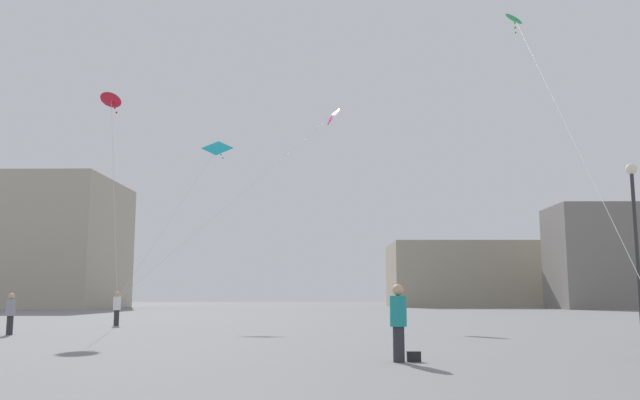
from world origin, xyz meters
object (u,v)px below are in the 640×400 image
at_px(kite_emerald_diamond, 516,21).
at_px(lamppost_east, 635,224).
at_px(handbag_beside_flyer, 414,357).
at_px(person_in_teal, 398,319).
at_px(person_in_grey, 11,312).
at_px(person_in_white, 117,307).
at_px(building_centre_hall, 467,275).
at_px(kite_magenta_diamond, 331,117).
at_px(kite_cyan_delta, 216,150).
at_px(building_left_hall, 35,244).
at_px(kite_crimson_diamond, 111,101).

height_order(kite_emerald_diamond, lamppost_east, kite_emerald_diamond).
bearing_deg(handbag_beside_flyer, person_in_teal, -164.05).
bearing_deg(person_in_grey, lamppost_east, -148.43).
relative_size(person_in_white, kite_emerald_diamond, 0.10).
height_order(person_in_teal, building_centre_hall, building_centre_hall).
distance_m(kite_magenta_diamond, lamppost_east, 24.94).
xyz_separation_m(person_in_teal, kite_cyan_delta, (-9.30, 22.53, 9.15)).
relative_size(kite_cyan_delta, kite_magenta_diamond, 0.74).
bearing_deg(building_centre_hall, kite_magenta_diamond, -108.52).
height_order(person_in_grey, building_left_hall, building_left_hall).
xyz_separation_m(kite_crimson_diamond, building_left_hall, (-25.69, 44.16, -4.07)).
bearing_deg(person_in_white, kite_crimson_diamond, 17.93).
bearing_deg(building_left_hall, person_in_grey, -64.18).
distance_m(person_in_grey, kite_magenta_diamond, 24.09).
distance_m(person_in_grey, lamppost_east, 23.03).
height_order(person_in_white, handbag_beside_flyer, person_in_white).
bearing_deg(person_in_teal, handbag_beside_flyer, 44.73).
bearing_deg(building_centre_hall, handbag_beside_flyer, -100.38).
distance_m(kite_emerald_diamond, handbag_beside_flyer, 23.32).
bearing_deg(person_in_white, kite_magenta_diamond, -157.96).
xyz_separation_m(person_in_grey, kite_magenta_diamond, (11.95, 16.88, 12.35)).
bearing_deg(person_in_teal, building_left_hall, 151.53).
relative_size(person_in_white, handbag_beside_flyer, 5.38).
height_order(person_in_white, kite_emerald_diamond, kite_emerald_diamond).
bearing_deg(handbag_beside_flyer, building_left_hall, 123.01).
height_order(person_in_teal, building_left_hall, building_left_hall).
xyz_separation_m(person_in_white, kite_magenta_diamond, (10.61, 8.97, 12.29)).
distance_m(person_in_grey, building_left_hall, 57.74).
bearing_deg(kite_emerald_diamond, kite_cyan_delta, 159.82).
relative_size(kite_crimson_diamond, kite_magenta_diamond, 0.85).
distance_m(person_in_teal, building_left_hall, 73.26).
height_order(kite_emerald_diamond, building_left_hall, kite_emerald_diamond).
distance_m(person_in_teal, kite_cyan_delta, 26.03).
relative_size(kite_cyan_delta, building_centre_hall, 0.43).
bearing_deg(handbag_beside_flyer, kite_emerald_diamond, 67.25).
xyz_separation_m(person_in_teal, kite_emerald_diamond, (7.21, 16.46, 14.28)).
height_order(person_in_teal, handbag_beside_flyer, person_in_teal).
bearing_deg(kite_emerald_diamond, handbag_beside_flyer, -112.75).
bearing_deg(kite_crimson_diamond, handbag_beside_flyer, -50.48).
xyz_separation_m(person_in_teal, person_in_grey, (-14.47, 9.75, -0.09)).
height_order(kite_magenta_diamond, building_centre_hall, kite_magenta_diamond).
bearing_deg(handbag_beside_flyer, kite_cyan_delta, 113.28).
height_order(person_in_teal, person_in_white, person_in_teal).
relative_size(kite_crimson_diamond, building_left_hall, 0.55).
height_order(person_in_teal, kite_cyan_delta, kite_cyan_delta).
height_order(person_in_grey, handbag_beside_flyer, person_in_grey).
distance_m(kite_crimson_diamond, handbag_beside_flyer, 25.01).
distance_m(person_in_teal, person_in_white, 22.01).
bearing_deg(kite_emerald_diamond, person_in_white, 176.63).
relative_size(kite_emerald_diamond, building_left_hall, 0.84).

